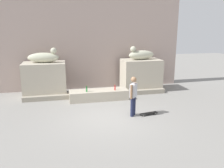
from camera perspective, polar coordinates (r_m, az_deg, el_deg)
ground_plane at (r=9.52m, az=-0.95°, el=-8.25°), size 40.00×40.00×0.00m
facade_wall at (r=13.78m, az=-5.33°, el=13.48°), size 10.80×0.60×6.97m
pedestal_left at (r=12.63m, az=-16.45°, el=1.10°), size 2.19×1.39×1.81m
pedestal_right at (r=13.36m, az=7.23°, el=2.26°), size 2.19×1.39×1.81m
statue_reclining_left at (r=12.42m, az=-16.67°, el=6.45°), size 1.66×0.76×0.78m
statue_reclining_right at (r=13.15m, az=7.26°, el=7.32°), size 1.68×0.85×0.78m
ledge_block at (r=11.67m, az=-3.32°, el=-2.72°), size 2.98×0.88×0.50m
skater at (r=9.41m, az=5.36°, el=-2.64°), size 0.38×0.44×1.67m
skateboard at (r=9.85m, az=9.19°, el=-7.27°), size 0.82×0.33×0.08m
bottle_green at (r=11.32m, az=-6.35°, el=-1.27°), size 0.07×0.07×0.33m
bottle_red at (r=11.55m, az=0.75°, el=-0.95°), size 0.06×0.06×0.30m
stair_step at (r=12.23m, az=-3.72°, el=-2.56°), size 7.57×0.50×0.24m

